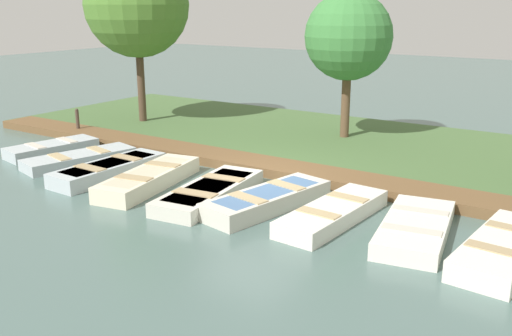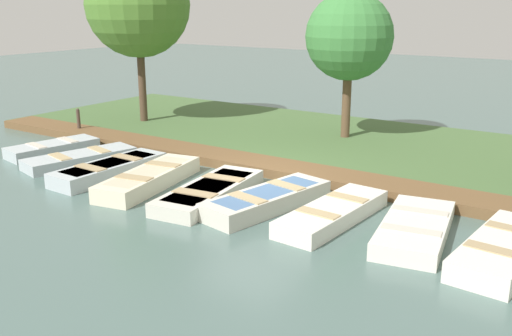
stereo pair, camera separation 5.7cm
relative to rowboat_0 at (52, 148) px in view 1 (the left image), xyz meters
name	(u,v)px [view 1 (the left image)]	position (x,y,z in m)	size (l,w,h in m)	color
ground_plane	(252,186)	(-0.72, 6.97, -0.18)	(80.00, 80.00, 0.00)	#4C6660
shore_bank	(337,143)	(-5.72, 6.97, -0.08)	(8.00, 24.00, 0.21)	#476638
dock_walkway	(280,169)	(-2.08, 6.97, -0.05)	(1.22, 23.45, 0.26)	brown
rowboat_0	(52,148)	(0.00, 0.00, 0.00)	(2.85, 1.48, 0.37)	#B2BCC1
rowboat_1	(80,158)	(0.29, 1.62, -0.02)	(3.33, 1.75, 0.34)	#B2BCC1
rowboat_2	(109,169)	(0.72, 3.31, 0.02)	(3.33, 1.13, 0.42)	#B2BCC1
rowboat_3	(149,178)	(0.76, 4.80, 0.03)	(3.56, 1.61, 0.43)	beige
rowboat_4	(210,192)	(0.65, 6.66, -0.01)	(3.58, 1.56, 0.35)	beige
rowboat_5	(267,200)	(0.47, 8.17, 0.03)	(3.45, 1.67, 0.42)	beige
rowboat_6	(333,213)	(0.36, 9.76, 0.01)	(3.31, 1.22, 0.38)	silver
rowboat_7	(415,228)	(0.22, 11.51, 0.00)	(3.18, 1.70, 0.37)	silver
rowboat_8	(504,249)	(0.39, 13.19, 0.03)	(3.22, 1.35, 0.42)	silver
mooring_post_near	(78,122)	(-2.17, -1.36, 0.30)	(0.12, 0.12, 0.97)	#47382D
park_tree_far_left	(137,5)	(-4.60, -0.59, 4.25)	(3.77, 3.77, 6.33)	#4C3828
park_tree_left	(349,37)	(-6.32, 6.93, 3.28)	(2.80, 2.80, 4.88)	brown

